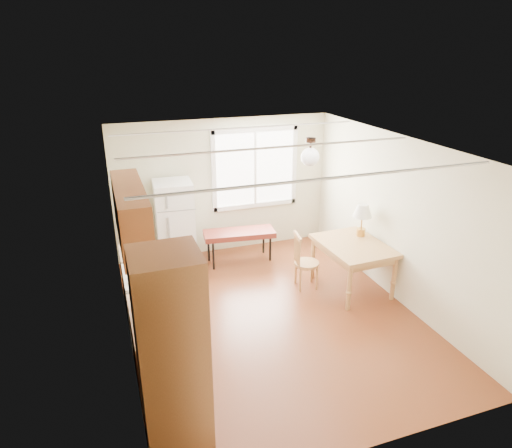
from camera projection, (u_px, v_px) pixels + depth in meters
name	position (u px, v px, depth m)	size (l,w,h in m)	color
room_shell	(273.00, 237.00, 6.20)	(4.60, 5.60, 2.62)	#4F2110
kitchen_run	(154.00, 310.00, 5.27)	(0.65, 3.40, 2.20)	brown
window_unit	(255.00, 169.00, 8.45)	(1.64, 0.05, 1.51)	white
pendant_light	(310.00, 156.00, 6.41)	(0.26, 0.26, 0.40)	black
refrigerator	(175.00, 225.00, 7.93)	(0.68, 0.69, 1.55)	white
bench	(239.00, 234.00, 8.17)	(1.31, 0.62, 0.58)	#5B1D15
dining_table	(353.00, 250.00, 7.19)	(0.99, 1.29, 0.78)	#A3723F
chair	(302.00, 258.00, 7.27)	(0.42, 0.41, 0.92)	#A3723F
table_lamp	(362.00, 213.00, 7.32)	(0.31, 0.31, 0.54)	#B38439
coffee_maker	(157.00, 310.00, 4.91)	(0.24, 0.28, 0.36)	black
kettle	(145.00, 299.00, 5.19)	(0.13, 0.13, 0.25)	red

